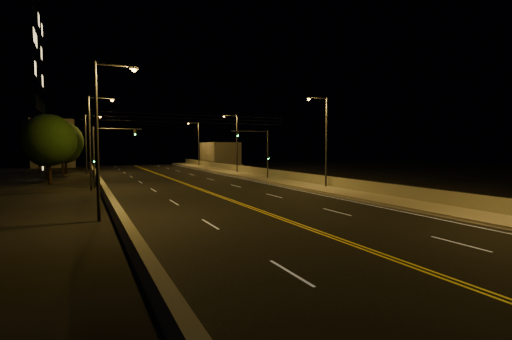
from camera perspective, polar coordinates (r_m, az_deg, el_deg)
name	(u,v)px	position (r m, az deg, el deg)	size (l,w,h in m)	color
ground	(416,268)	(15.37, 23.39, -13.63)	(160.00, 160.00, 0.00)	black
road	(225,198)	(31.93, -4.80, -4.35)	(18.00, 120.00, 0.02)	black
sidewalk	(328,190)	(37.09, 11.03, -3.06)	(3.60, 120.00, 0.30)	gray
curb	(312,192)	(36.02, 8.63, -3.35)	(0.14, 120.00, 0.15)	gray
parapet_wall	(342,183)	(38.02, 13.04, -1.93)	(0.30, 120.00, 1.00)	gray
jersey_barrier	(110,200)	(29.93, -21.58, -4.32)	(0.45, 120.00, 0.88)	gray
distant_building_right	(220,154)	(81.31, -5.59, 2.41)	(6.00, 10.00, 5.21)	slate
distant_building_left	(54,143)	(88.37, -28.68, 3.61)	(8.00, 8.00, 9.95)	slate
parapet_rail	(342,178)	(37.97, 13.06, -1.14)	(0.06, 0.06, 120.00)	black
lane_markings	(225,198)	(31.86, -4.76, -4.35)	(17.32, 116.00, 0.00)	silver
streetlight_1	(324,137)	(38.69, 10.45, 5.09)	(2.55, 0.28, 9.46)	#2D2D33
streetlight_2	(235,140)	(59.80, -3.19, 4.66)	(2.55, 0.28, 9.46)	#2D2D33
streetlight_3	(197,141)	(79.87, -9.00, 4.40)	(2.55, 0.28, 9.46)	#2D2D33
streetlight_4	(101,130)	(23.97, -22.68, 5.71)	(2.55, 0.28, 9.46)	#2D2D33
streetlight_5	(93,136)	(40.81, -23.85, 4.76)	(2.55, 0.28, 9.46)	#2D2D33
streetlight_6	(88,140)	(65.04, -24.47, 4.26)	(2.55, 0.28, 9.46)	#2D2D33
traffic_signal_right	(261,149)	(47.90, 0.79, 3.27)	(5.11, 0.31, 6.55)	#2D2D33
traffic_signal_left	(103,149)	(43.02, -22.44, 2.93)	(5.11, 0.31, 6.55)	#2D2D33
overhead_wires	(193,119)	(40.74, -9.62, 7.78)	(22.00, 0.03, 0.83)	black
tree_0	(49,140)	(49.27, -29.29, 4.03)	(6.02, 6.02, 8.16)	black
tree_1	(46,148)	(56.72, -29.60, 2.90)	(4.85, 4.85, 6.57)	black
tree_2	(62,142)	(61.97, -27.69, 3.87)	(5.96, 5.96, 8.07)	black
tree_3	(65,149)	(67.63, -27.28, 2.93)	(4.71, 4.71, 6.38)	black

